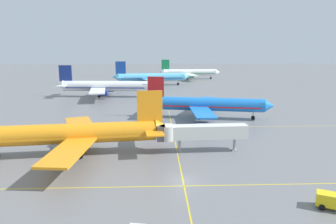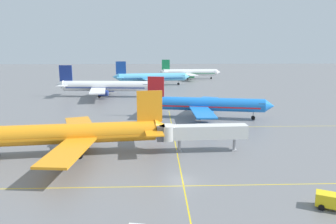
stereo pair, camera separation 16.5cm
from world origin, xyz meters
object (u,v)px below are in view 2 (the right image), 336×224
at_px(jet_bridge, 195,132).
at_px(airliner_third_row, 105,86).
at_px(airliner_front_gate, 72,134).
at_px(service_truck_red_van, 333,201).
at_px(airliner_far_right_stand, 189,72).
at_px(airliner_far_left_stand, 151,77).
at_px(airliner_second_row, 205,104).

bearing_deg(jet_bridge, airliner_third_row, 112.34).
distance_m(airliner_front_gate, jet_bridge, 24.21).
bearing_deg(service_truck_red_van, airliner_far_right_stand, 90.94).
height_order(airliner_far_left_stand, service_truck_red_van, airliner_far_left_stand).
relative_size(airliner_second_row, service_truck_red_van, 8.52).
relative_size(airliner_second_row, airliner_far_right_stand, 1.01).
bearing_deg(airliner_second_row, jet_bridge, -102.31).
relative_size(airliner_third_row, jet_bridge, 2.25).
bearing_deg(airliner_third_row, airliner_far_right_stand, 57.95).
xyz_separation_m(airliner_second_row, airliner_far_right_stand, (6.16, 106.44, -0.05)).
xyz_separation_m(airliner_front_gate, jet_bridge, (24.19, 0.91, -0.17)).
relative_size(airliner_second_row, jet_bridge, 2.09).
bearing_deg(airliner_far_left_stand, airliner_front_gate, -97.43).
bearing_deg(airliner_third_row, airliner_far_left_stand, 62.51).
bearing_deg(airliner_far_right_stand, airliner_front_gate, -105.04).
xyz_separation_m(airliner_front_gate, airliner_far_left_stand, (13.91, 106.63, 0.05)).
height_order(airliner_second_row, service_truck_red_van, airliner_second_row).
distance_m(airliner_second_row, service_truck_red_van, 54.65).
bearing_deg(airliner_far_right_stand, service_truck_red_van, -89.06).
bearing_deg(airliner_front_gate, airliner_far_right_stand, 74.96).
relative_size(airliner_front_gate, jet_bridge, 2.18).
distance_m(airliner_far_left_stand, jet_bridge, 106.21).
distance_m(airliner_second_row, airliner_far_left_stand, 77.63).
bearing_deg(airliner_far_left_stand, airliner_second_row, -77.49).
relative_size(airliner_far_right_stand, service_truck_red_van, 8.41).
xyz_separation_m(airliner_front_gate, airliner_second_row, (30.72, 30.84, -0.15)).
xyz_separation_m(airliner_far_left_stand, service_truck_red_van, (25.60, -129.65, -3.10)).
distance_m(airliner_front_gate, airliner_second_row, 43.53).
bearing_deg(airliner_far_left_stand, jet_bridge, -84.45).
bearing_deg(airliner_far_right_stand, airliner_far_left_stand, -126.84).
bearing_deg(airliner_third_row, jet_bridge, -67.66).
height_order(airliner_front_gate, service_truck_red_van, airliner_front_gate).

